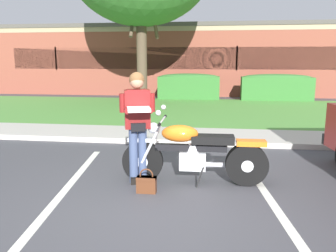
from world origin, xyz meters
name	(u,v)px	position (x,y,z in m)	size (l,w,h in m)	color
ground_plane	(161,203)	(0.00, 0.00, 0.00)	(140.00, 140.00, 0.00)	#424247
curb_strip	(184,142)	(0.00, 3.26, 0.06)	(60.00, 0.20, 0.12)	#B7B2A8
concrete_walk	(187,135)	(0.00, 4.11, 0.04)	(60.00, 1.50, 0.08)	#B7B2A8
grass_lawn	(197,110)	(0.00, 8.40, 0.03)	(60.00, 7.08, 0.06)	#518E3D
stall_stripe_0	(64,191)	(-1.47, 0.20, 0.00)	(0.12, 4.40, 0.01)	silver
stall_stripe_1	(272,202)	(1.47, 0.20, 0.00)	(0.12, 4.40, 0.01)	silver
motorcycle	(200,153)	(0.47, 0.84, 0.48)	(2.24, 0.82, 1.18)	black
rider_person	(138,119)	(-0.48, 0.74, 1.01)	(0.54, 0.65, 1.70)	black
handbag	(146,183)	(-0.27, 0.33, 0.14)	(0.28, 0.13, 0.36)	#562D19
hedge_left	(189,86)	(-0.57, 12.01, 0.65)	(2.84, 0.90, 1.24)	#336B2D
hedge_center_left	(276,87)	(3.41, 12.01, 0.65)	(3.15, 0.90, 1.24)	#336B2D
brick_building	(233,60)	(1.68, 18.02, 1.87)	(28.23, 9.07, 3.73)	brown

